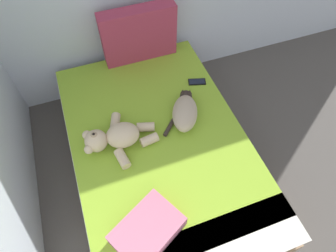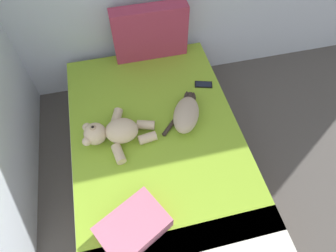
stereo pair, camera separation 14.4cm
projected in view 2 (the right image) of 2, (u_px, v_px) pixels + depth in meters
ground_plane at (324, 221)px, 2.24m from camera, size 10.84×10.84×0.00m
bed at (158, 152)px, 2.35m from camera, size 1.32×2.02×0.44m
patterned_cushion at (150, 33)px, 2.50m from camera, size 0.65×0.14×0.48m
cat at (186, 113)px, 2.21m from camera, size 0.37×0.42×0.15m
teddy_bear at (114, 132)px, 2.10m from camera, size 0.54×0.48×0.18m
cell_phone at (203, 84)px, 2.47m from camera, size 0.16×0.11×0.01m
throw_pillow at (133, 227)px, 1.73m from camera, size 0.48×0.43×0.11m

